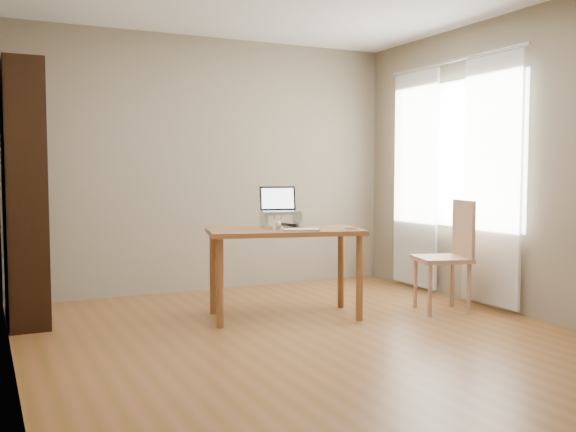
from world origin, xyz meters
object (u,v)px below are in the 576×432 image
object	(u,v)px
chair	(449,251)
bookshelf	(25,194)
cat	(276,222)
desk	(285,242)
keyboard	(301,230)
laptop	(278,206)

from	to	relation	value
chair	bookshelf	bearing A→B (deg)	177.63
cat	desk	bearing A→B (deg)	-49.71
cat	chair	distance (m)	1.56
cat	chair	xyz separation A→B (m)	(1.45, -0.51, -0.27)
desk	keyboard	size ratio (longest dim) A/B	4.21
desk	chair	bearing A→B (deg)	-2.38
cat	chair	bearing A→B (deg)	4.75
laptop	chair	bearing A→B (deg)	-7.30
keyboard	chair	world-z (taller)	chair
cat	laptop	bearing A→B (deg)	60.93
chair	cat	bearing A→B (deg)	177.48
keyboard	laptop	bearing A→B (deg)	117.72
desk	keyboard	world-z (taller)	keyboard
bookshelf	chair	distance (m)	3.63
laptop	chair	world-z (taller)	laptop
laptop	keyboard	xyz separation A→B (m)	(0.04, -0.35, -0.18)
bookshelf	chair	world-z (taller)	bookshelf
desk	laptop	world-z (taller)	laptop
chair	laptop	bearing A→B (deg)	176.21
keyboard	cat	distance (m)	0.34
keyboard	chair	size ratio (longest dim) A/B	0.34
chair	desk	bearing A→B (deg)	-178.87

